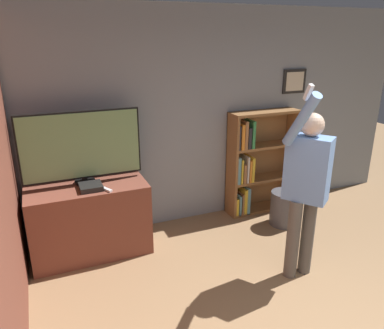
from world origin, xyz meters
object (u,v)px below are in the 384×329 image
Objects in this scene: bookshelf at (255,163)px; person at (307,182)px; game_console at (91,187)px; television at (82,147)px; waste_bin at (284,208)px.

bookshelf is 1.54m from person.
television is at bearing 99.02° from game_console.
bookshelf is (2.25, 0.12, -0.53)m from television.
television is 2.33m from person.
person is 4.43× the size of waste_bin.
person is (1.86, -1.13, 0.18)m from game_console.
game_console is 0.54× the size of waste_bin.
waste_bin is (2.41, -0.38, -1.00)m from television.
bookshelf is 3.15× the size of waste_bin.
bookshelf is at bearing 8.43° from game_console.
bookshelf is 0.71× the size of person.
person is at bearing -31.35° from game_console.
game_console is 2.24m from bookshelf.
game_console is at bearing -171.57° from bookshelf.
game_console is at bearing -80.98° from television.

